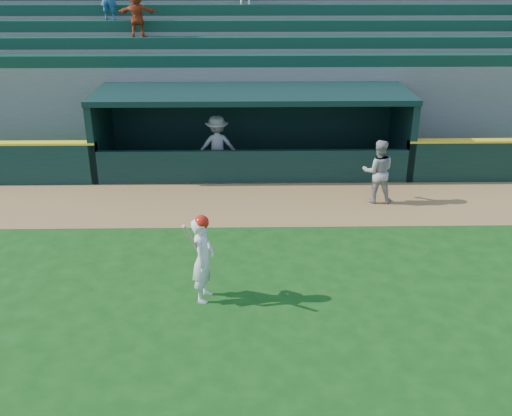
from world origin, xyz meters
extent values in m
plane|color=#114010|center=(0.00, 0.00, 0.00)|extent=(120.00, 120.00, 0.00)
cube|color=olive|center=(0.00, 4.90, 0.01)|extent=(40.00, 3.00, 0.01)
imported|color=gray|center=(3.31, 5.00, 0.86)|extent=(0.89, 0.72, 1.72)
imported|color=#969691|center=(-1.06, 7.18, 0.92)|extent=(1.25, 0.80, 1.84)
cube|color=slate|center=(0.00, 7.70, 0.02)|extent=(9.00, 2.60, 0.04)
cube|color=black|center=(-4.60, 7.70, 1.15)|extent=(0.20, 2.60, 2.30)
cube|color=black|center=(4.60, 7.70, 1.15)|extent=(0.20, 2.60, 2.30)
cube|color=black|center=(0.00, 9.00, 1.15)|extent=(9.40, 0.20, 2.30)
cube|color=black|center=(0.00, 7.70, 2.38)|extent=(9.40, 2.80, 0.16)
cube|color=black|center=(0.00, 6.48, 0.50)|extent=(9.00, 0.16, 1.00)
cube|color=brown|center=(0.00, 8.50, 0.25)|extent=(8.40, 0.45, 0.10)
cube|color=slate|center=(0.00, 9.53, 1.46)|extent=(34.00, 0.85, 2.91)
cube|color=#0F3828|center=(0.00, 9.41, 3.09)|extent=(34.00, 0.60, 0.36)
cube|color=slate|center=(0.00, 10.38, 1.68)|extent=(34.00, 0.85, 3.36)
cube|color=#0F3828|center=(0.00, 10.26, 3.54)|extent=(34.00, 0.60, 0.36)
cube|color=slate|center=(0.00, 11.22, 1.91)|extent=(34.00, 0.85, 3.81)
cube|color=#0F3828|center=(0.00, 11.11, 3.99)|extent=(34.00, 0.60, 0.36)
cube|color=slate|center=(0.00, 12.07, 2.13)|extent=(34.00, 0.85, 4.26)
cube|color=#0F3828|center=(0.00, 11.96, 4.44)|extent=(34.00, 0.60, 0.36)
cube|color=slate|center=(0.00, 12.93, 2.35)|extent=(34.00, 0.85, 4.71)
cube|color=slate|center=(0.00, 13.78, 2.58)|extent=(34.00, 0.85, 5.16)
cube|color=slate|center=(0.00, 14.62, 2.80)|extent=(34.00, 0.85, 5.61)
cube|color=slate|center=(0.00, 15.20, 2.80)|extent=(34.50, 0.30, 5.61)
imported|color=#A03718|center=(-3.69, 10.28, 4.44)|extent=(1.37, 0.57, 1.43)
imported|color=silver|center=(-1.02, 0.24, 0.84)|extent=(0.52, 0.68, 1.68)
sphere|color=red|center=(-1.02, 0.24, 1.61)|extent=(0.27, 0.27, 0.27)
cylinder|color=#D2BC87|center=(-1.20, 0.02, 1.38)|extent=(0.29, 0.47, 0.76)
camera|label=1|loc=(-0.20, -9.20, 5.96)|focal=40.00mm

